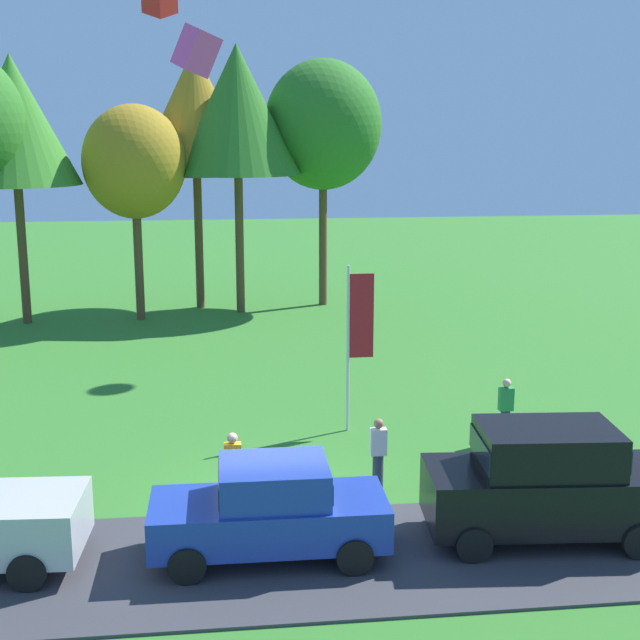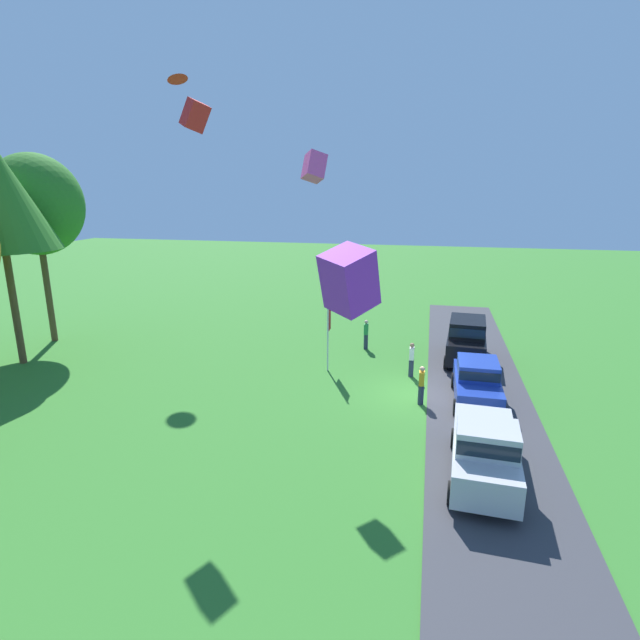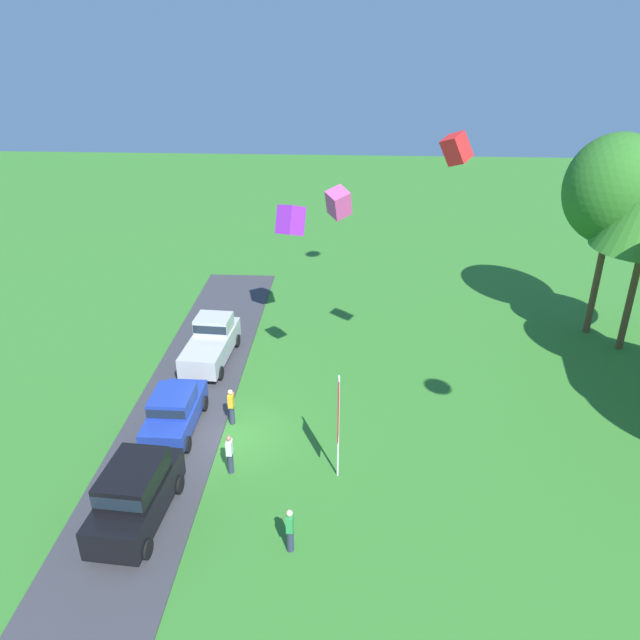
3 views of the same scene
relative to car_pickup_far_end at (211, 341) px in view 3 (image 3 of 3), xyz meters
The scene contains 13 objects.
ground_plane 6.81m from the car_pickup_far_end, 18.60° to the left, with size 120.00×120.00×0.00m, color #337528.
pavement_strip 6.47m from the car_pickup_far_end, ahead, with size 36.00×4.40×0.06m, color #38383D.
car_pickup_far_end is the anchor object (origin of this frame).
car_sedan_near_entrance 6.13m from the car_pickup_far_end, ahead, with size 4.41×1.98×1.84m.
car_suv_by_flagpole 11.47m from the car_pickup_far_end, ahead, with size 4.73×2.33×2.28m.
person_watching_sky 5.85m from the car_pickup_far_end, 20.37° to the left, with size 0.36×0.24×1.71m.
person_beside_suv 9.06m from the car_pickup_far_end, 16.54° to the left, with size 0.36×0.24×1.71m.
person_on_lawn 13.56m from the car_pickup_far_end, 22.94° to the left, with size 0.36×0.24×1.71m.
tree_center_back 21.91m from the car_pickup_far_end, 102.33° to the left, with size 5.17×5.17×10.91m.
flag_banner 11.25m from the car_pickup_far_end, 37.19° to the left, with size 0.71×0.08×4.47m.
kite_box_high_right 11.86m from the car_pickup_far_end, 53.06° to the left, with size 0.70×0.70×0.98m, color #EA4C9E.
kite_box_trailing_tail 15.53m from the car_pickup_far_end, 70.42° to the left, with size 0.72×0.72×1.01m, color red.
kite_box_over_trees 7.32m from the car_pickup_far_end, 123.50° to the left, with size 1.04×1.04×1.46m, color purple.
Camera 3 is at (21.30, 5.01, 15.93)m, focal length 35.00 mm.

